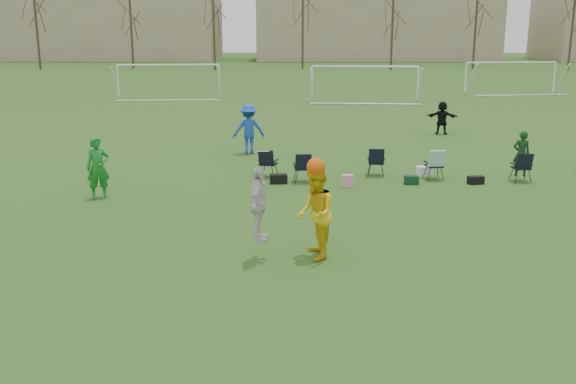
{
  "coord_description": "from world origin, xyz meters",
  "views": [
    {
      "loc": [
        -0.67,
        -12.97,
        4.85
      ],
      "look_at": [
        -0.87,
        1.24,
        1.25
      ],
      "focal_mm": 40.0,
      "sensor_mm": 36.0,
      "label": 1
    }
  ],
  "objects_px": {
    "fielder_black": "(442,118)",
    "goal_left": "(169,71)",
    "fielder_blue": "(249,129)",
    "goal_mid": "(365,74)",
    "goal_right": "(511,69)",
    "fielder_green_near": "(98,168)",
    "center_contest": "(300,210)"
  },
  "relations": [
    {
      "from": "fielder_green_near",
      "to": "fielder_blue",
      "type": "distance_m",
      "value": 8.19
    },
    {
      "from": "goal_left",
      "to": "goal_right",
      "type": "bearing_deg",
      "value": 3.75
    },
    {
      "from": "fielder_black",
      "to": "goal_left",
      "type": "distance_m",
      "value": 23.11
    },
    {
      "from": "fielder_green_near",
      "to": "fielder_black",
      "type": "bearing_deg",
      "value": 19.26
    },
    {
      "from": "fielder_blue",
      "to": "goal_mid",
      "type": "relative_size",
      "value": 0.27
    },
    {
      "from": "fielder_black",
      "to": "goal_right",
      "type": "distance_m",
      "value": 22.64
    },
    {
      "from": "center_contest",
      "to": "goal_left",
      "type": "distance_m",
      "value": 35.02
    },
    {
      "from": "center_contest",
      "to": "goal_left",
      "type": "bearing_deg",
      "value": 105.57
    },
    {
      "from": "goal_right",
      "to": "goal_left",
      "type": "bearing_deg",
      "value": -179.25
    },
    {
      "from": "fielder_blue",
      "to": "goal_right",
      "type": "height_order",
      "value": "goal_right"
    },
    {
      "from": "fielder_black",
      "to": "goal_left",
      "type": "relative_size",
      "value": 0.21
    },
    {
      "from": "fielder_blue",
      "to": "goal_right",
      "type": "bearing_deg",
      "value": -138.11
    },
    {
      "from": "fielder_blue",
      "to": "goal_mid",
      "type": "xyz_separation_m",
      "value": [
        6.62,
        19.45,
        0.93
      ]
    },
    {
      "from": "fielder_blue",
      "to": "goal_right",
      "type": "xyz_separation_m",
      "value": [
        18.62,
        25.45,
        0.93
      ]
    },
    {
      "from": "fielder_black",
      "to": "center_contest",
      "type": "relative_size",
      "value": 0.64
    },
    {
      "from": "goal_mid",
      "to": "goal_right",
      "type": "height_order",
      "value": "same"
    },
    {
      "from": "fielder_green_near",
      "to": "goal_right",
      "type": "xyz_separation_m",
      "value": [
        22.52,
        32.65,
        1.0
      ]
    },
    {
      "from": "center_contest",
      "to": "goal_mid",
      "type": "xyz_separation_m",
      "value": [
        4.61,
        31.72,
        0.82
      ]
    },
    {
      "from": "center_contest",
      "to": "goal_right",
      "type": "height_order",
      "value": "goal_right"
    },
    {
      "from": "fielder_green_near",
      "to": "fielder_black",
      "type": "height_order",
      "value": "fielder_green_near"
    },
    {
      "from": "fielder_black",
      "to": "goal_right",
      "type": "xyz_separation_m",
      "value": [
        9.76,
        20.4,
        1.14
      ]
    },
    {
      "from": "fielder_green_near",
      "to": "fielder_black",
      "type": "relative_size",
      "value": 1.17
    },
    {
      "from": "goal_right",
      "to": "fielder_black",
      "type": "bearing_deg",
      "value": -123.56
    },
    {
      "from": "fielder_black",
      "to": "goal_left",
      "type": "height_order",
      "value": "goal_left"
    },
    {
      "from": "fielder_green_near",
      "to": "center_contest",
      "type": "distance_m",
      "value": 7.79
    },
    {
      "from": "fielder_black",
      "to": "goal_mid",
      "type": "distance_m",
      "value": 14.62
    },
    {
      "from": "goal_left",
      "to": "goal_mid",
      "type": "distance_m",
      "value": 14.14
    },
    {
      "from": "fielder_black",
      "to": "goal_right",
      "type": "bearing_deg",
      "value": -102.03
    },
    {
      "from": "fielder_black",
      "to": "goal_left",
      "type": "bearing_deg",
      "value": -31.75
    },
    {
      "from": "fielder_green_near",
      "to": "fielder_blue",
      "type": "xyz_separation_m",
      "value": [
        3.9,
        7.2,
        0.07
      ]
    },
    {
      "from": "fielder_blue",
      "to": "goal_left",
      "type": "relative_size",
      "value": 0.27
    },
    {
      "from": "goal_mid",
      "to": "goal_right",
      "type": "bearing_deg",
      "value": 30.57
    }
  ]
}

